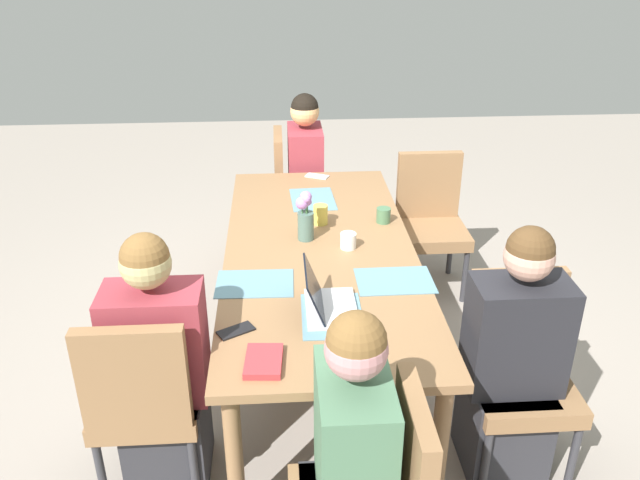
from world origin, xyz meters
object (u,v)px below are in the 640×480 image
at_px(chair_near_left_far, 518,363).
at_px(laptop_head_left_left_mid, 326,302).
at_px(person_head_left_left_mid, 352,479).
at_px(person_near_left_far, 511,369).
at_px(flower_vase, 305,216).
at_px(coffee_mug_near_left, 384,215).
at_px(chair_far_left_near, 144,396).
at_px(phone_black, 236,331).
at_px(coffee_mug_centre_left, 348,241).
at_px(coffee_mug_near_right, 321,215).
at_px(chair_head_right_right_near, 295,186).
at_px(phone_silver, 317,176).
at_px(person_far_left_near, 161,378).
at_px(chair_near_right_mid, 430,216).
at_px(person_head_right_right_near, 306,185).
at_px(book_red_cover, 264,361).
at_px(dining_table, 320,260).

relative_size(chair_near_left_far, laptop_head_left_left_mid, 2.81).
height_order(person_head_left_left_mid, person_near_left_far, same).
height_order(flower_vase, coffee_mug_near_left, flower_vase).
height_order(chair_far_left_near, phone_black, chair_far_left_near).
bearing_deg(person_near_left_far, coffee_mug_centre_left, 37.95).
bearing_deg(phone_black, person_head_left_left_mid, 93.64).
bearing_deg(chair_far_left_near, coffee_mug_near_right, -35.11).
height_order(chair_head_right_right_near, coffee_mug_centre_left, chair_head_right_right_near).
bearing_deg(phone_silver, coffee_mug_near_left, 139.27).
bearing_deg(chair_far_left_near, flower_vase, -36.64).
bearing_deg(chair_head_right_right_near, chair_far_left_near, 163.21).
distance_m(flower_vase, coffee_mug_near_left, 0.49).
height_order(person_far_left_near, chair_near_right_mid, person_far_left_near).
xyz_separation_m(person_far_left_near, person_head_right_right_near, (2.16, -0.71, 0.00)).
height_order(book_red_cover, phone_silver, book_red_cover).
distance_m(flower_vase, coffee_mug_centre_left, 0.26).
height_order(person_head_right_right_near, book_red_cover, person_head_right_right_near).
height_order(person_near_left_far, coffee_mug_centre_left, person_near_left_far).
height_order(laptop_head_left_left_mid, coffee_mug_near_left, laptop_head_left_left_mid).
height_order(dining_table, coffee_mug_centre_left, coffee_mug_centre_left).
bearing_deg(phone_silver, coffee_mug_near_right, 113.55).
distance_m(chair_far_left_near, flower_vase, 1.24).
bearing_deg(coffee_mug_near_right, chair_far_left_near, 144.89).
bearing_deg(coffee_mug_near_left, person_head_left_left_mid, 167.86).
xyz_separation_m(person_head_right_right_near, phone_silver, (-0.36, -0.06, 0.20)).
height_order(person_near_left_far, phone_black, person_near_left_far).
distance_m(person_head_left_left_mid, coffee_mug_near_right, 1.69).
xyz_separation_m(chair_near_right_mid, flower_vase, (-0.74, 0.86, 0.36)).
height_order(laptop_head_left_left_mid, coffee_mug_near_right, laptop_head_left_left_mid).
bearing_deg(laptop_head_left_left_mid, chair_far_left_near, 107.24).
bearing_deg(phone_silver, person_head_left_left_mid, 114.92).
relative_size(chair_near_right_mid, flower_vase, 3.48).
height_order(chair_far_left_near, person_head_left_left_mid, person_head_left_left_mid).
bearing_deg(book_red_cover, coffee_mug_near_right, -9.56).
bearing_deg(coffee_mug_near_left, dining_table, 128.95).
relative_size(chair_far_left_near, coffee_mug_centre_left, 10.91).
bearing_deg(phone_black, chair_near_right_mid, -156.50).
relative_size(person_head_right_right_near, phone_silver, 7.97).
xyz_separation_m(person_head_left_left_mid, laptop_head_left_left_mid, (0.76, 0.03, 0.24)).
bearing_deg(flower_vase, coffee_mug_near_right, -26.35).
bearing_deg(coffee_mug_centre_left, phone_silver, 5.13).
xyz_separation_m(chair_head_right_right_near, coffee_mug_centre_left, (-1.47, -0.23, 0.27)).
bearing_deg(person_head_right_right_near, chair_far_left_near, 161.05).
distance_m(laptop_head_left_left_mid, phone_black, 0.41).
relative_size(chair_near_right_mid, phone_black, 6.00).
height_order(person_head_left_left_mid, phone_black, person_head_left_left_mid).
distance_m(coffee_mug_near_left, coffee_mug_centre_left, 0.38).
relative_size(person_near_left_far, coffee_mug_centre_left, 14.49).
height_order(chair_far_left_near, person_far_left_near, person_far_left_near).
bearing_deg(coffee_mug_near_right, book_red_cover, 166.50).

